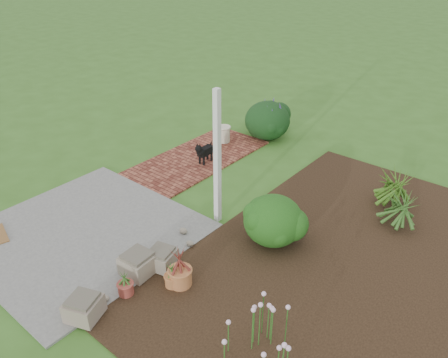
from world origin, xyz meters
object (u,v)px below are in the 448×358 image
Objects in this scene: stone_trough_near at (84,308)px; cream_ceramic_urn at (224,134)px; evergreen_shrub at (273,219)px; black_dog at (204,151)px.

cream_ceramic_urn is at bearing 111.45° from stone_trough_near.
evergreen_shrub is at bearing -38.85° from cream_ceramic_urn.
cream_ceramic_urn is 4.15m from evergreen_shrub.
black_dog reaches higher than stone_trough_near.
evergreen_shrub reaches higher than stone_trough_near.
stone_trough_near is at bearing -70.84° from black_dog.
evergreen_shrub reaches higher than cream_ceramic_urn.
evergreen_shrub is (3.22, -2.60, 0.22)m from cream_ceramic_urn.
evergreen_shrub is (2.82, -1.40, 0.12)m from black_dog.
stone_trough_near is 0.43× the size of evergreen_shrub.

